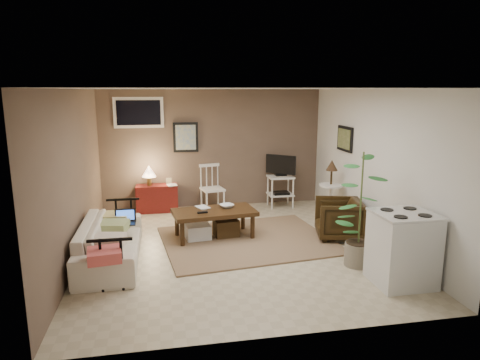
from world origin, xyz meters
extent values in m
plane|color=#C1B293|center=(0.00, 0.00, 0.00)|extent=(5.00, 5.00, 0.00)
cube|color=black|center=(-0.55, 2.48, 1.45)|extent=(0.50, 0.03, 0.60)
cube|color=black|center=(2.23, 1.05, 1.52)|extent=(0.03, 0.60, 0.45)
cube|color=white|center=(-1.45, 2.48, 1.95)|extent=(0.96, 0.03, 0.60)
cube|color=#7D6549|center=(0.26, 0.24, 0.01)|extent=(2.85, 2.39, 0.03)
cube|color=#39220F|center=(-0.24, 0.47, 0.44)|extent=(1.39, 0.84, 0.07)
cylinder|color=#39220F|center=(-0.77, 0.15, 0.21)|extent=(0.07, 0.07, 0.42)
cylinder|color=#39220F|center=(0.36, 0.29, 0.21)|extent=(0.07, 0.07, 0.42)
cylinder|color=#39220F|center=(-0.84, 0.65, 0.21)|extent=(0.07, 0.07, 0.42)
cylinder|color=#39220F|center=(0.30, 0.79, 0.21)|extent=(0.07, 0.07, 0.42)
cube|color=black|center=(-0.44, 0.33, 0.49)|extent=(0.17, 0.07, 0.02)
cube|color=#3F2916|center=(-0.04, 0.49, 0.15)|extent=(0.42, 0.38, 0.29)
cube|color=silver|center=(-0.51, 0.44, 0.13)|extent=(0.42, 0.38, 0.24)
imported|color=beige|center=(-1.80, -0.21, 0.39)|extent=(0.58, 1.99, 0.78)
cube|color=black|center=(-1.61, 0.08, 0.45)|extent=(0.31, 0.21, 0.02)
cube|color=black|center=(-1.61, 0.19, 0.55)|extent=(0.31, 0.02, 0.19)
cube|color=#366FF3|center=(-1.61, 0.18, 0.55)|extent=(0.26, 0.00, 0.15)
cube|color=maroon|center=(-1.16, 2.25, 0.27)|extent=(0.81, 0.36, 0.54)
cylinder|color=olive|center=(-1.30, 2.22, 0.63)|extent=(0.09, 0.09, 0.18)
cone|color=#FFD5B7|center=(-1.30, 2.22, 0.83)|extent=(0.27, 0.27, 0.22)
cube|color=tan|center=(-0.92, 2.27, 0.60)|extent=(0.11, 0.02, 0.13)
cube|color=white|center=(-0.06, 2.12, 0.44)|extent=(0.49, 0.49, 0.04)
cylinder|color=white|center=(-0.20, 1.91, 0.21)|extent=(0.04, 0.04, 0.42)
cylinder|color=white|center=(0.15, 1.98, 0.21)|extent=(0.04, 0.04, 0.42)
cylinder|color=white|center=(-0.28, 2.26, 0.21)|extent=(0.04, 0.04, 0.42)
cylinder|color=white|center=(0.08, 2.33, 0.21)|extent=(0.04, 0.04, 0.42)
cube|color=white|center=(-0.10, 2.30, 0.90)|extent=(0.42, 0.12, 0.06)
cube|color=white|center=(1.36, 2.16, 0.63)|extent=(0.51, 0.42, 0.04)
cube|color=white|center=(1.36, 2.16, 0.26)|extent=(0.51, 0.42, 0.03)
cylinder|color=white|center=(1.13, 1.98, 0.32)|extent=(0.03, 0.03, 0.65)
cylinder|color=white|center=(1.58, 1.98, 0.32)|extent=(0.03, 0.03, 0.65)
cylinder|color=white|center=(1.13, 2.34, 0.32)|extent=(0.03, 0.03, 0.65)
cylinder|color=white|center=(1.58, 2.34, 0.32)|extent=(0.03, 0.03, 0.65)
cube|color=black|center=(1.36, 2.16, 0.68)|extent=(0.23, 0.13, 0.03)
cube|color=black|center=(1.36, 2.16, 0.89)|extent=(0.53, 0.44, 0.39)
cube|color=#CB764F|center=(1.36, 2.16, 0.89)|extent=(0.44, 0.36, 0.31)
cube|color=black|center=(1.36, 2.11, 0.28)|extent=(0.32, 0.23, 0.09)
cylinder|color=white|center=(1.99, 1.02, 0.02)|extent=(0.30, 0.30, 0.03)
cylinder|color=white|center=(1.99, 1.02, 0.34)|extent=(0.06, 0.06, 0.64)
cylinder|color=white|center=(1.99, 1.02, 0.67)|extent=(0.43, 0.43, 0.03)
cylinder|color=black|center=(1.99, 1.02, 0.83)|extent=(0.04, 0.04, 0.28)
cone|color=#3C2818|center=(1.99, 1.02, 1.05)|extent=(0.21, 0.21, 0.19)
imported|color=black|center=(1.75, 0.09, 0.36)|extent=(0.80, 0.84, 0.72)
cylinder|color=gray|center=(1.57, -1.00, 0.16)|extent=(0.36, 0.36, 0.32)
cylinder|color=#4C602D|center=(1.57, -1.00, 0.96)|extent=(0.02, 0.02, 1.26)
cube|color=silver|center=(1.85, -1.62, 0.44)|extent=(0.69, 0.64, 0.89)
cube|color=silver|center=(1.85, -1.62, 0.90)|extent=(0.71, 0.66, 0.03)
cylinder|color=black|center=(1.69, -1.78, 0.92)|extent=(0.16, 0.16, 0.01)
cylinder|color=black|center=(2.01, -1.78, 0.92)|extent=(0.16, 0.16, 0.01)
cylinder|color=black|center=(1.69, -1.46, 0.92)|extent=(0.16, 0.16, 0.01)
cylinder|color=black|center=(2.01, -1.46, 0.92)|extent=(0.16, 0.16, 0.01)
imported|color=#39220F|center=(-0.01, 0.60, 0.59)|extent=(0.23, 0.12, 0.23)
imported|color=#39220F|center=(-0.49, 0.61, 0.60)|extent=(0.18, 0.08, 0.25)
imported|color=#39220F|center=(-0.95, 2.12, 0.66)|extent=(0.18, 0.05, 0.24)
camera|label=1|loc=(-1.05, -6.17, 2.38)|focal=32.00mm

